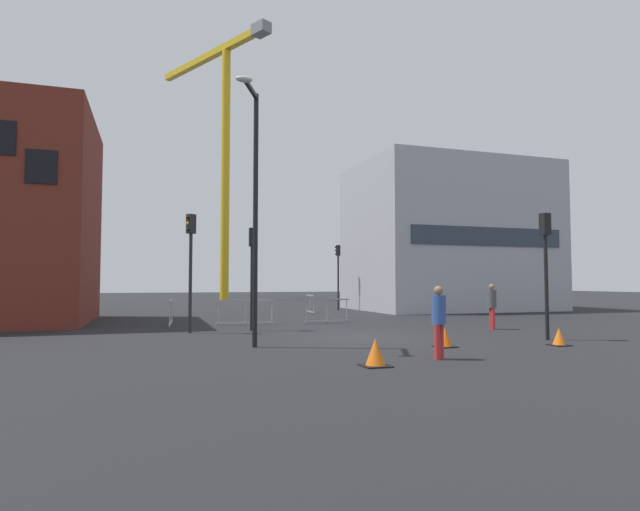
{
  "coord_description": "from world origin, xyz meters",
  "views": [
    {
      "loc": [
        -6.66,
        -16.08,
        1.81
      ],
      "look_at": [
        0.0,
        4.37,
        2.93
      ],
      "focal_mm": 29.15,
      "sensor_mm": 36.0,
      "label": 1
    }
  ],
  "objects_px": {
    "construction_crane": "(223,131)",
    "traffic_cone_orange": "(375,353)",
    "traffic_light_near": "(546,255)",
    "pedestrian_waiting": "(439,316)",
    "traffic_light_median": "(338,267)",
    "traffic_cone_striped": "(445,338)",
    "pedestrian_walking": "(492,303)",
    "traffic_light_verge": "(252,261)",
    "traffic_cone_on_verge": "(559,337)",
    "traffic_light_corner": "(191,254)",
    "streetlamp_tall": "(254,196)"
  },
  "relations": [
    {
      "from": "construction_crane",
      "to": "streetlamp_tall",
      "type": "relative_size",
      "value": 3.77
    },
    {
      "from": "pedestrian_walking",
      "to": "traffic_light_near",
      "type": "bearing_deg",
      "value": -100.01
    },
    {
      "from": "traffic_light_median",
      "to": "traffic_cone_striped",
      "type": "height_order",
      "value": "traffic_light_median"
    },
    {
      "from": "traffic_light_corner",
      "to": "construction_crane",
      "type": "bearing_deg",
      "value": 80.86
    },
    {
      "from": "pedestrian_walking",
      "to": "construction_crane",
      "type": "bearing_deg",
      "value": 98.54
    },
    {
      "from": "construction_crane",
      "to": "traffic_light_verge",
      "type": "bearing_deg",
      "value": -95.51
    },
    {
      "from": "traffic_light_near",
      "to": "traffic_cone_on_verge",
      "type": "relative_size",
      "value": 7.88
    },
    {
      "from": "traffic_cone_orange",
      "to": "streetlamp_tall",
      "type": "bearing_deg",
      "value": 116.36
    },
    {
      "from": "pedestrian_walking",
      "to": "traffic_cone_striped",
      "type": "height_order",
      "value": "pedestrian_walking"
    },
    {
      "from": "construction_crane",
      "to": "pedestrian_waiting",
      "type": "distance_m",
      "value": 46.57
    },
    {
      "from": "pedestrian_waiting",
      "to": "traffic_cone_on_verge",
      "type": "relative_size",
      "value": 3.39
    },
    {
      "from": "streetlamp_tall",
      "to": "pedestrian_waiting",
      "type": "bearing_deg",
      "value": -42.05
    },
    {
      "from": "pedestrian_waiting",
      "to": "streetlamp_tall",
      "type": "bearing_deg",
      "value": 137.95
    },
    {
      "from": "traffic_light_near",
      "to": "traffic_light_median",
      "type": "relative_size",
      "value": 0.94
    },
    {
      "from": "traffic_cone_on_verge",
      "to": "traffic_cone_striped",
      "type": "xyz_separation_m",
      "value": [
        -3.3,
        0.71,
        0.02
      ]
    },
    {
      "from": "traffic_light_near",
      "to": "pedestrian_waiting",
      "type": "bearing_deg",
      "value": -154.73
    },
    {
      "from": "streetlamp_tall",
      "to": "pedestrian_waiting",
      "type": "height_order",
      "value": "streetlamp_tall"
    },
    {
      "from": "pedestrian_waiting",
      "to": "traffic_light_median",
      "type": "bearing_deg",
      "value": 76.25
    },
    {
      "from": "pedestrian_walking",
      "to": "pedestrian_waiting",
      "type": "distance_m",
      "value": 8.72
    },
    {
      "from": "pedestrian_waiting",
      "to": "traffic_cone_on_verge",
      "type": "distance_m",
      "value": 4.9
    },
    {
      "from": "traffic_cone_orange",
      "to": "traffic_light_near",
      "type": "bearing_deg",
      "value": 22.69
    },
    {
      "from": "pedestrian_walking",
      "to": "pedestrian_waiting",
      "type": "bearing_deg",
      "value": -134.26
    },
    {
      "from": "traffic_light_median",
      "to": "traffic_cone_striped",
      "type": "relative_size",
      "value": 7.77
    },
    {
      "from": "streetlamp_tall",
      "to": "traffic_cone_orange",
      "type": "distance_m",
      "value": 5.88
    },
    {
      "from": "pedestrian_waiting",
      "to": "traffic_cone_orange",
      "type": "distance_m",
      "value": 2.05
    },
    {
      "from": "traffic_light_median",
      "to": "traffic_cone_orange",
      "type": "distance_m",
      "value": 22.87
    },
    {
      "from": "pedestrian_walking",
      "to": "traffic_cone_striped",
      "type": "relative_size",
      "value": 3.19
    },
    {
      "from": "traffic_light_corner",
      "to": "traffic_light_verge",
      "type": "bearing_deg",
      "value": 7.23
    },
    {
      "from": "traffic_light_median",
      "to": "traffic_cone_striped",
      "type": "distance_m",
      "value": 19.71
    },
    {
      "from": "streetlamp_tall",
      "to": "construction_crane",
      "type": "bearing_deg",
      "value": 83.89
    },
    {
      "from": "construction_crane",
      "to": "traffic_light_verge",
      "type": "xyz_separation_m",
      "value": [
        -3.36,
        -34.86,
        -15.13
      ]
    },
    {
      "from": "traffic_light_verge",
      "to": "traffic_cone_orange",
      "type": "xyz_separation_m",
      "value": [
        1.01,
        -9.09,
        -2.33
      ]
    },
    {
      "from": "construction_crane",
      "to": "traffic_cone_orange",
      "type": "height_order",
      "value": "construction_crane"
    },
    {
      "from": "pedestrian_walking",
      "to": "traffic_cone_striped",
      "type": "bearing_deg",
      "value": -137.78
    },
    {
      "from": "traffic_cone_on_verge",
      "to": "streetlamp_tall",
      "type": "bearing_deg",
      "value": 165.66
    },
    {
      "from": "pedestrian_waiting",
      "to": "traffic_cone_on_verge",
      "type": "xyz_separation_m",
      "value": [
        4.67,
        1.26,
        -0.77
      ]
    },
    {
      "from": "traffic_light_near",
      "to": "traffic_light_median",
      "type": "bearing_deg",
      "value": 90.82
    },
    {
      "from": "traffic_light_near",
      "to": "traffic_light_verge",
      "type": "xyz_separation_m",
      "value": [
        -8.31,
        6.04,
        -0.08
      ]
    },
    {
      "from": "traffic_light_median",
      "to": "streetlamp_tall",
      "type": "bearing_deg",
      "value": -116.85
    },
    {
      "from": "traffic_cone_orange",
      "to": "traffic_light_median",
      "type": "bearing_deg",
      "value": 71.99
    },
    {
      "from": "traffic_light_near",
      "to": "traffic_cone_orange",
      "type": "bearing_deg",
      "value": -157.31
    },
    {
      "from": "construction_crane",
      "to": "streetlamp_tall",
      "type": "xyz_separation_m",
      "value": [
        -4.29,
        -40.04,
        -13.51
      ]
    },
    {
      "from": "traffic_cone_on_verge",
      "to": "traffic_light_corner",
      "type": "bearing_deg",
      "value": 144.35
    },
    {
      "from": "pedestrian_waiting",
      "to": "traffic_cone_striped",
      "type": "relative_size",
      "value": 3.15
    },
    {
      "from": "traffic_light_verge",
      "to": "traffic_cone_on_verge",
      "type": "distance_m",
      "value": 10.79
    },
    {
      "from": "streetlamp_tall",
      "to": "traffic_cone_orange",
      "type": "xyz_separation_m",
      "value": [
        1.94,
        -3.91,
        -3.95
      ]
    },
    {
      "from": "traffic_light_corner",
      "to": "traffic_cone_striped",
      "type": "height_order",
      "value": "traffic_light_corner"
    },
    {
      "from": "construction_crane",
      "to": "traffic_light_median",
      "type": "xyz_separation_m",
      "value": [
        4.68,
        -22.33,
        -14.89
      ]
    },
    {
      "from": "traffic_light_corner",
      "to": "traffic_cone_on_verge",
      "type": "height_order",
      "value": "traffic_light_corner"
    },
    {
      "from": "traffic_light_median",
      "to": "pedestrian_walking",
      "type": "distance_m",
      "value": 15.02
    }
  ]
}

